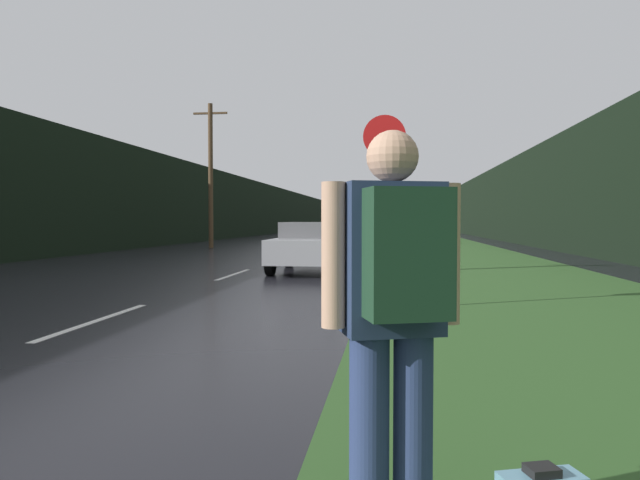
% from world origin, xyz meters
% --- Properties ---
extents(grass_verge, '(6.00, 240.00, 0.02)m').
position_xyz_m(grass_verge, '(6.65, 40.00, 0.01)').
color(grass_verge, '#2D5123').
rests_on(grass_verge, ground_plane).
extents(lane_stripe_b, '(0.12, 3.00, 0.01)m').
position_xyz_m(lane_stripe_b, '(0.00, 6.77, 0.00)').
color(lane_stripe_b, silver).
rests_on(lane_stripe_b, ground_plane).
extents(lane_stripe_c, '(0.12, 3.00, 0.01)m').
position_xyz_m(lane_stripe_c, '(0.00, 13.77, 0.00)').
color(lane_stripe_c, silver).
rests_on(lane_stripe_c, ground_plane).
extents(lane_stripe_d, '(0.12, 3.00, 0.01)m').
position_xyz_m(lane_stripe_d, '(0.00, 20.77, 0.00)').
color(lane_stripe_d, silver).
rests_on(lane_stripe_d, ground_plane).
extents(lane_stripe_e, '(0.12, 3.00, 0.01)m').
position_xyz_m(lane_stripe_e, '(0.00, 27.77, 0.00)').
color(lane_stripe_e, silver).
rests_on(lane_stripe_e, ground_plane).
extents(treeline_far_side, '(2.00, 140.00, 5.17)m').
position_xyz_m(treeline_far_side, '(-9.65, 50.00, 2.59)').
color(treeline_far_side, black).
rests_on(treeline_far_side, ground_plane).
extents(treeline_near_side, '(2.00, 140.00, 5.41)m').
position_xyz_m(treeline_near_side, '(12.65, 50.00, 2.70)').
color(treeline_near_side, black).
rests_on(treeline_near_side, ground_plane).
extents(utility_pole_far, '(1.80, 0.24, 7.48)m').
position_xyz_m(utility_pole_far, '(-5.26, 27.96, 3.87)').
color(utility_pole_far, '#4C3823').
rests_on(utility_pole_far, ground_plane).
extents(stop_sign, '(0.67, 0.07, 3.07)m').
position_xyz_m(stop_sign, '(4.02, 8.24, 1.87)').
color(stop_sign, slate).
rests_on(stop_sign, ground_plane).
extents(hitchhiker_with_backpack, '(0.60, 0.52, 1.81)m').
position_xyz_m(hitchhiker_with_backpack, '(4.16, 1.70, 1.04)').
color(hitchhiker_with_backpack, navy).
rests_on(hitchhiker_with_backpack, ground_plane).
extents(car_passing_near, '(1.82, 4.26, 1.38)m').
position_xyz_m(car_passing_near, '(1.82, 15.00, 0.71)').
color(car_passing_near, '#9E9EA3').
rests_on(car_passing_near, ground_plane).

